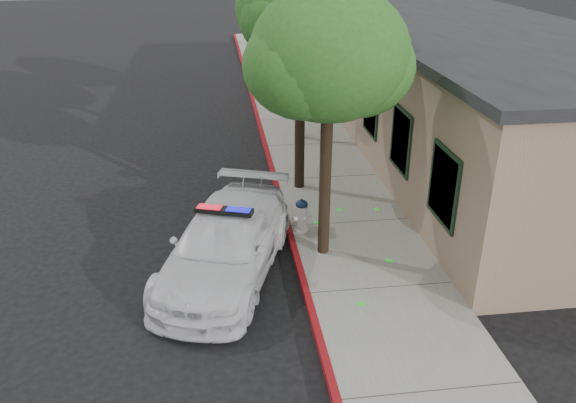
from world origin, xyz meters
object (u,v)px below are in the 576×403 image
Objects in this scene: police_car at (226,244)px; street_tree_far at (302,1)px; street_tree_mid at (301,13)px; fire_hydrant at (302,215)px; street_tree_near at (329,60)px; clapboard_building at (455,84)px.

street_tree_far reaches higher than police_car.
street_tree_mid is at bearing 81.21° from police_car.
street_tree_mid is at bearing 61.49° from fire_hydrant.
street_tree_far is at bearing 85.20° from street_tree_near.
police_car is at bearing -117.83° from street_tree_mid.
street_tree_far is (0.68, 8.14, 0.25)m from street_tree_near.
police_car is at bearing -108.94° from street_tree_far.
clapboard_building is at bearing 30.54° from street_tree_mid.
street_tree_near is (2.26, 0.43, 3.82)m from police_car.
street_tree_far is at bearing 171.73° from clapboard_building.
street_tree_far reaches higher than fire_hydrant.
clapboard_building is 9.07m from fire_hydrant.
police_car is 0.94× the size of street_tree_near.
street_tree_far is at bearing 80.88° from street_tree_mid.
police_car is at bearing -169.30° from street_tree_near.
clapboard_building is at bearing 62.45° from police_car.
street_tree_near is at bearing -129.09° from clapboard_building.
police_car is 0.87× the size of street_tree_mid.
clapboard_building is at bearing -8.27° from street_tree_far.
clapboard_building is 3.74× the size of police_car.
street_tree_far is at bearing 60.27° from fire_hydrant.
street_tree_far is at bearing 90.10° from police_car.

